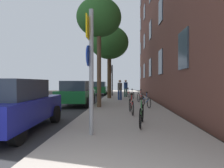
% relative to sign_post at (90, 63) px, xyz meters
% --- Properties ---
extents(ground_plane, '(41.80, 41.80, 0.00)m').
position_rel_sign_post_xyz_m(ground_plane, '(-2.38, 11.25, -2.06)').
color(ground_plane, '#332D28').
extents(road_asphalt, '(7.00, 38.00, 0.01)m').
position_rel_sign_post_xyz_m(road_asphalt, '(-4.48, 11.25, -2.06)').
color(road_asphalt, '#2D2D30').
rests_on(road_asphalt, ground).
extents(sidewalk, '(4.20, 38.00, 0.12)m').
position_rel_sign_post_xyz_m(sidewalk, '(1.12, 11.25, -2.00)').
color(sidewalk, '#9E9389').
rests_on(sidewalk, ground).
extents(sign_post, '(0.16, 0.60, 3.39)m').
position_rel_sign_post_xyz_m(sign_post, '(0.00, 0.00, 0.00)').
color(sign_post, gray).
rests_on(sign_post, sidewalk).
extents(traffic_light, '(0.43, 0.24, 3.28)m').
position_rel_sign_post_xyz_m(traffic_light, '(-0.37, 15.66, 0.31)').
color(traffic_light, black).
rests_on(traffic_light, sidewalk).
extents(tree_near, '(2.58, 2.58, 6.25)m').
position_rel_sign_post_xyz_m(tree_near, '(-0.50, 5.97, 3.16)').
color(tree_near, brown).
rests_on(tree_near, sidewalk).
extents(tree_far, '(3.49, 3.49, 6.51)m').
position_rel_sign_post_xyz_m(tree_far, '(-0.35, 12.41, 3.04)').
color(tree_far, '#4C3823').
rests_on(tree_far, sidewalk).
extents(bicycle_0, '(0.46, 1.69, 0.93)m').
position_rel_sign_post_xyz_m(bicycle_0, '(1.49, 1.24, -1.58)').
color(bicycle_0, black).
rests_on(bicycle_0, sidewalk).
extents(bicycle_1, '(0.42, 1.74, 0.93)m').
position_rel_sign_post_xyz_m(bicycle_1, '(1.26, 3.64, -1.58)').
color(bicycle_1, black).
rests_on(bicycle_1, sidewalk).
extents(bicycle_2, '(0.52, 1.60, 0.89)m').
position_rel_sign_post_xyz_m(bicycle_2, '(2.20, 6.04, -1.60)').
color(bicycle_2, black).
rests_on(bicycle_2, sidewalk).
extents(bicycle_3, '(0.44, 1.60, 0.94)m').
position_rel_sign_post_xyz_m(bicycle_3, '(2.10, 8.44, -1.57)').
color(bicycle_3, black).
rests_on(bicycle_3, sidewalk).
extents(bicycle_4, '(0.50, 1.56, 0.90)m').
position_rel_sign_post_xyz_m(bicycle_4, '(1.67, 10.84, -1.59)').
color(bicycle_4, black).
rests_on(bicycle_4, sidewalk).
extents(bicycle_5, '(0.48, 1.60, 0.91)m').
position_rel_sign_post_xyz_m(bicycle_5, '(1.35, 13.24, -1.59)').
color(bicycle_5, black).
rests_on(bicycle_5, sidewalk).
extents(pedestrian_0, '(0.51, 0.51, 1.62)m').
position_rel_sign_post_xyz_m(pedestrian_0, '(0.63, 10.59, -1.01)').
color(pedestrian_0, navy).
rests_on(pedestrian_0, sidewalk).
extents(pedestrian_1, '(0.48, 0.48, 1.68)m').
position_rel_sign_post_xyz_m(pedestrian_1, '(1.16, 13.97, -0.98)').
color(pedestrian_1, '#33594C').
rests_on(pedestrian_1, sidewalk).
extents(car_0, '(2.01, 4.27, 1.62)m').
position_rel_sign_post_xyz_m(car_0, '(-2.50, 0.62, -1.22)').
color(car_0, navy).
rests_on(car_0, road_asphalt).
extents(car_1, '(1.92, 3.94, 1.62)m').
position_rel_sign_post_xyz_m(car_1, '(-2.14, 7.43, -1.22)').
color(car_1, '#19662D').
rests_on(car_1, road_asphalt).
extents(car_2, '(1.95, 3.93, 1.62)m').
position_rel_sign_post_xyz_m(car_2, '(-2.00, 18.37, -1.22)').
color(car_2, '#19662D').
rests_on(car_2, road_asphalt).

